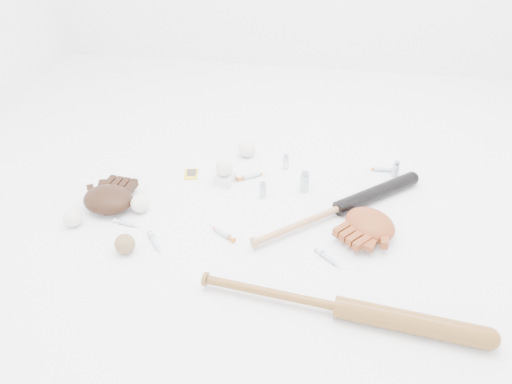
# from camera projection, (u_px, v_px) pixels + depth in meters

# --- Properties ---
(bat_dark) EXTENTS (0.68, 0.58, 0.06)m
(bat_dark) POSITION_uv_depth(u_px,v_px,m) (339.00, 208.00, 1.95)
(bat_dark) COLOR black
(bat_dark) RESTS_ON ground
(bat_wood) EXTENTS (0.94, 0.18, 0.07)m
(bat_wood) POSITION_uv_depth(u_px,v_px,m) (338.00, 307.00, 1.55)
(bat_wood) COLOR brown
(bat_wood) RESTS_ON ground
(glove_dark) EXTENTS (0.27, 0.27, 0.09)m
(glove_dark) POSITION_uv_depth(u_px,v_px,m) (108.00, 199.00, 1.98)
(glove_dark) COLOR black
(glove_dark) RESTS_ON ground
(glove_tan) EXTENTS (0.33, 0.33, 0.09)m
(glove_tan) POSITION_uv_depth(u_px,v_px,m) (370.00, 224.00, 1.86)
(glove_tan) COLOR brown
(glove_tan) RESTS_ON ground
(trading_card) EXTENTS (0.07, 0.09, 0.00)m
(trading_card) POSITION_uv_depth(u_px,v_px,m) (191.00, 174.00, 2.19)
(trading_card) COLOR gold
(trading_card) RESTS_ON ground
(pedestal) EXTENTS (0.09, 0.09, 0.04)m
(pedestal) POSITION_uv_depth(u_px,v_px,m) (225.00, 179.00, 2.13)
(pedestal) COLOR white
(pedestal) RESTS_ON ground
(baseball_on_pedestal) EXTENTS (0.07, 0.07, 0.07)m
(baseball_on_pedestal) POSITION_uv_depth(u_px,v_px,m) (224.00, 168.00, 2.10)
(baseball_on_pedestal) COLOR white
(baseball_on_pedestal) RESTS_ON pedestal
(baseball_left) EXTENTS (0.07, 0.07, 0.07)m
(baseball_left) POSITION_uv_depth(u_px,v_px,m) (73.00, 218.00, 1.90)
(baseball_left) COLOR white
(baseball_left) RESTS_ON ground
(baseball_upper) EXTENTS (0.08, 0.08, 0.08)m
(baseball_upper) POSITION_uv_depth(u_px,v_px,m) (247.00, 149.00, 2.29)
(baseball_upper) COLOR white
(baseball_upper) RESTS_ON ground
(baseball_mid) EXTENTS (0.07, 0.07, 0.07)m
(baseball_mid) POSITION_uv_depth(u_px,v_px,m) (140.00, 204.00, 1.97)
(baseball_mid) COLOR white
(baseball_mid) RESTS_ON ground
(baseball_aged) EXTENTS (0.07, 0.07, 0.07)m
(baseball_aged) POSITION_uv_depth(u_px,v_px,m) (125.00, 244.00, 1.78)
(baseball_aged) COLOR olive
(baseball_aged) RESTS_ON ground
(syringe_0) EXTENTS (0.11, 0.13, 0.02)m
(syringe_0) POSITION_uv_depth(u_px,v_px,m) (155.00, 242.00, 1.83)
(syringe_0) COLOR #ADBCC6
(syringe_0) RESTS_ON ground
(syringe_1) EXTENTS (0.14, 0.10, 0.02)m
(syringe_1) POSITION_uv_depth(u_px,v_px,m) (222.00, 233.00, 1.87)
(syringe_1) COLOR #ADBCC6
(syringe_1) RESTS_ON ground
(syringe_2) EXTENTS (0.15, 0.11, 0.02)m
(syringe_2) POSITION_uv_depth(u_px,v_px,m) (252.00, 176.00, 2.17)
(syringe_2) COLOR #ADBCC6
(syringe_2) RESTS_ON ground
(syringe_3) EXTENTS (0.13, 0.11, 0.02)m
(syringe_3) POSITION_uv_depth(u_px,v_px,m) (328.00, 258.00, 1.76)
(syringe_3) COLOR #ADBCC6
(syringe_3) RESTS_ON ground
(syringe_4) EXTENTS (0.16, 0.03, 0.02)m
(syringe_4) POSITION_uv_depth(u_px,v_px,m) (382.00, 169.00, 2.21)
(syringe_4) COLOR #ADBCC6
(syringe_4) RESTS_ON ground
(syringe_5) EXTENTS (0.13, 0.05, 0.02)m
(syringe_5) POSITION_uv_depth(u_px,v_px,m) (127.00, 224.00, 1.91)
(syringe_5) COLOR #ADBCC6
(syringe_5) RESTS_ON ground
(vial_0) EXTENTS (0.03, 0.03, 0.07)m
(vial_0) POSITION_uv_depth(u_px,v_px,m) (286.00, 162.00, 2.21)
(vial_0) COLOR silver
(vial_0) RESTS_ON ground
(vial_1) EXTENTS (0.03, 0.03, 0.07)m
(vial_1) POSITION_uv_depth(u_px,v_px,m) (396.00, 169.00, 2.16)
(vial_1) COLOR silver
(vial_1) RESTS_ON ground
(vial_2) EXTENTS (0.03, 0.03, 0.07)m
(vial_2) POSITION_uv_depth(u_px,v_px,m) (263.00, 190.00, 2.04)
(vial_2) COLOR silver
(vial_2) RESTS_ON ground
(vial_3) EXTENTS (0.04, 0.04, 0.09)m
(vial_3) POSITION_uv_depth(u_px,v_px,m) (305.00, 181.00, 2.07)
(vial_3) COLOR silver
(vial_3) RESTS_ON ground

